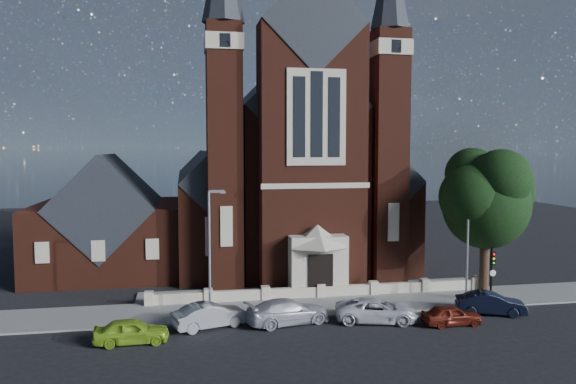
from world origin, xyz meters
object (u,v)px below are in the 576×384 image
street_lamp_left (211,244)px  traffic_signal (492,269)px  car_silver_a (210,315)px  car_silver_b (288,312)px  street_tree (489,200)px  parish_hall (108,227)px  car_white_suv (377,310)px  car_navy (491,303)px  car_dark_red (451,315)px  church (281,174)px  street_lamp_right (469,236)px  car_lime_van (132,331)px

street_lamp_left → traffic_signal: street_lamp_left is taller
car_silver_a → car_silver_b: bearing=-110.3°
traffic_signal → car_silver_a: size_ratio=0.88×
traffic_signal → car_silver_a: (-19.12, -1.18, -1.83)m
street_tree → parish_hall: bearing=156.7°
car_white_suv → car_navy: bearing=-75.0°
car_navy → car_silver_b: bearing=107.8°
street_tree → traffic_signal: street_tree is taller
traffic_signal → street_tree: bearing=64.1°
street_lamp_left → traffic_signal: bearing=-4.8°
street_tree → car_dark_red: size_ratio=2.93×
church → traffic_signal: bearing=-61.8°
church → street_tree: bearing=-53.8°
church → car_silver_a: church is taller
parish_hall → car_silver_b: 21.32m
car_silver_b → car_white_suv: (5.49, -0.61, -0.04)m
street_lamp_right → car_lime_van: size_ratio=1.99×
car_lime_van → car_silver_a: 4.81m
traffic_signal → car_silver_b: 14.56m
street_tree → car_white_suv: size_ratio=2.08×
street_lamp_left → car_navy: size_ratio=1.86×
street_lamp_right → car_white_suv: 9.53m
street_lamp_left → street_lamp_right: 18.00m
parish_hall → traffic_signal: 31.20m
car_lime_van → car_white_suv: bearing=-86.8°
street_lamp_left → car_dark_red: size_ratio=2.21×
car_silver_a → car_white_suv: car_silver_a is taller
church → street_tree: church is taller
car_silver_a → church: bearing=-39.4°
street_lamp_left → car_white_suv: bearing=-19.2°
street_tree → street_lamp_left: street_tree is taller
street_lamp_right → car_lime_van: 23.42m
street_tree → car_white_suv: street_tree is taller
parish_hall → car_navy: 31.36m
traffic_signal → car_lime_van: size_ratio=0.98×
traffic_signal → car_silver_a: bearing=-176.5°
street_tree → car_dark_red: bearing=-133.1°
parish_hall → car_lime_van: 19.31m
car_lime_van → street_lamp_left: bearing=-46.0°
car_silver_b → car_white_suv: bearing=-108.6°
parish_hall → car_navy: (25.90, -17.38, -3.29)m
street_lamp_right → street_lamp_left: bearing=180.0°
street_lamp_right → car_dark_red: (-3.74, -4.96, -3.98)m
car_silver_a → car_white_suv: 10.26m
parish_hall → traffic_signal: bearing=-30.0°
parish_hall → car_silver_b: (12.62, -16.87, -3.25)m
car_white_suv → car_dark_red: car_white_suv is taller
church → car_navy: church is taller
street_lamp_right → car_white_suv: (-7.98, -3.48, -3.89)m
street_tree → car_navy: size_ratio=2.45×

